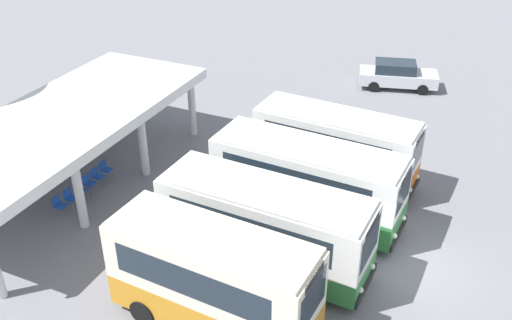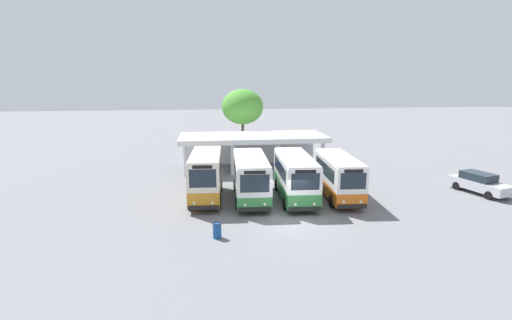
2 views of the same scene
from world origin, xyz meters
name	(u,v)px [view 2 (image 2 of 2)]	position (x,y,z in m)	size (l,w,h in m)	color
ground_plane	(292,222)	(0.00, 0.00, 0.00)	(180.00, 180.00, 0.00)	slate
city_bus_nearest_orange	(206,175)	(-5.34, 5.24, 1.92)	(2.56, 6.72, 3.51)	black
city_bus_second_in_row	(251,176)	(-2.06, 4.97, 1.79)	(2.66, 7.64, 3.24)	black
city_bus_middle_cream	(295,176)	(1.22, 4.60, 1.81)	(2.68, 7.68, 3.28)	black
city_bus_fourth_amber	(338,175)	(4.50, 4.49, 1.76)	(2.56, 7.25, 3.18)	black
parked_car_flank	(480,183)	(15.97, 4.22, 0.83)	(2.88, 4.84, 1.62)	black
terminal_canopy	(252,142)	(-0.74, 15.32, 2.64)	(14.25, 5.76, 3.40)	silver
waiting_chair_end_by_column	(234,166)	(-2.69, 13.74, 0.52)	(0.45, 0.45, 0.86)	slate
waiting_chair_second_from_end	(240,166)	(-2.08, 13.71, 0.52)	(0.45, 0.45, 0.86)	slate
waiting_chair_middle_seat	(246,166)	(-1.48, 13.72, 0.52)	(0.45, 0.45, 0.86)	slate
waiting_chair_fourth_seat	(253,166)	(-0.87, 13.73, 0.52)	(0.45, 0.45, 0.86)	slate
waiting_chair_fifth_seat	(259,166)	(-0.26, 13.75, 0.52)	(0.45, 0.45, 0.86)	slate
waiting_chair_far_end_seat	(265,165)	(0.35, 13.77, 0.52)	(0.45, 0.45, 0.86)	slate
roadside_tree_behind_canopy	(243,107)	(-1.14, 20.90, 5.72)	(4.67, 4.67, 7.72)	brown
litter_bin_apron	(217,230)	(-4.75, -1.79, 0.46)	(0.49, 0.49, 0.90)	#19478C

